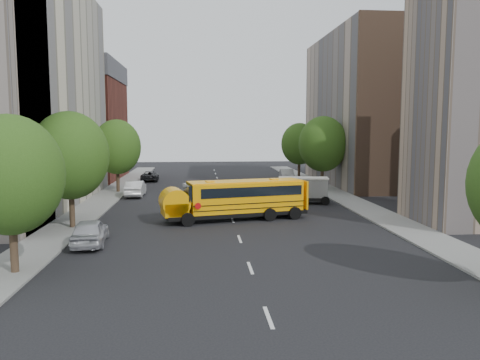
{
  "coord_description": "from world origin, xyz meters",
  "views": [
    {
      "loc": [
        -2.42,
        -35.95,
        6.73
      ],
      "look_at": [
        0.9,
        2.0,
        2.54
      ],
      "focal_mm": 35.0,
      "sensor_mm": 36.0,
      "label": 1
    }
  ],
  "objects": [
    {
      "name": "street_tree_5",
      "position": [
        11.0,
        26.0,
        4.7
      ],
      "size": [
        4.86,
        4.86,
        7.51
      ],
      "color": "#38281C",
      "rests_on": "ground"
    },
    {
      "name": "building_right_far",
      "position": [
        18.0,
        20.0,
        9.0
      ],
      "size": [
        10.0,
        22.0,
        18.0
      ],
      "primitive_type": "cube",
      "color": "tan",
      "rests_on": "ground"
    },
    {
      "name": "parked_car_2",
      "position": [
        -8.8,
        24.94,
        0.65
      ],
      "size": [
        2.34,
        4.74,
        1.3
      ],
      "primitive_type": "imported",
      "rotation": [
        0.0,
        0.0,
        3.18
      ],
      "color": "black",
      "rests_on": "ground"
    },
    {
      "name": "street_tree_2",
      "position": [
        -11.0,
        14.0,
        4.83
      ],
      "size": [
        4.99,
        4.99,
        7.71
      ],
      "color": "#38281C",
      "rests_on": "ground"
    },
    {
      "name": "street_tree_4",
      "position": [
        11.0,
        14.0,
        5.08
      ],
      "size": [
        5.25,
        5.25,
        8.1
      ],
      "color": "#38281C",
      "rests_on": "ground"
    },
    {
      "name": "parked_car_1",
      "position": [
        -8.8,
        11.13,
        0.78
      ],
      "size": [
        1.69,
        4.77,
        1.57
      ],
      "primitive_type": "imported",
      "rotation": [
        0.0,
        0.0,
        3.15
      ],
      "color": "silver",
      "rests_on": "ground"
    },
    {
      "name": "parked_car_0",
      "position": [
        -8.8,
        -8.63,
        0.78
      ],
      "size": [
        2.21,
        4.7,
        1.55
      ],
      "primitive_type": "imported",
      "rotation": [
        0.0,
        0.0,
        3.22
      ],
      "color": "#B3B4BA",
      "rests_on": "ground"
    },
    {
      "name": "building_left_cream",
      "position": [
        -18.0,
        6.0,
        10.0
      ],
      "size": [
        10.0,
        26.0,
        20.0
      ],
      "primitive_type": "cube",
      "color": "beige",
      "rests_on": "ground"
    },
    {
      "name": "street_tree_0",
      "position": [
        -11.0,
        -14.0,
        4.64
      ],
      "size": [
        4.8,
        4.8,
        7.41
      ],
      "color": "#38281C",
      "rests_on": "ground"
    },
    {
      "name": "sidewalk_right",
      "position": [
        11.5,
        5.0,
        0.06
      ],
      "size": [
        3.0,
        80.0,
        0.12
      ],
      "primitive_type": "cube",
      "color": "slate",
      "rests_on": "ground"
    },
    {
      "name": "sidewalk_left",
      "position": [
        -11.5,
        5.0,
        0.06
      ],
      "size": [
        3.0,
        80.0,
        0.12
      ],
      "primitive_type": "cube",
      "color": "slate",
      "rests_on": "ground"
    },
    {
      "name": "building_right_sidewall",
      "position": [
        18.0,
        9.0,
        9.0
      ],
      "size": [
        10.1,
        0.3,
        18.0
      ],
      "primitive_type": "cube",
      "color": "brown",
      "rests_on": "ground"
    },
    {
      "name": "street_tree_1",
      "position": [
        -11.0,
        -4.0,
        4.95
      ],
      "size": [
        5.12,
        5.12,
        7.9
      ],
      "color": "#38281C",
      "rests_on": "ground"
    },
    {
      "name": "building_left_redbrick",
      "position": [
        -18.0,
        28.0,
        6.5
      ],
      "size": [
        10.0,
        15.0,
        13.0
      ],
      "primitive_type": "cube",
      "color": "maroon",
      "rests_on": "ground"
    },
    {
      "name": "safari_truck",
      "position": [
        6.5,
        5.4,
        1.25
      ],
      "size": [
        5.77,
        2.93,
        2.36
      ],
      "rotation": [
        0.0,
        0.0,
        -0.18
      ],
      "color": "black",
      "rests_on": "ground"
    },
    {
      "name": "parked_car_5",
      "position": [
        8.8,
        23.07,
        0.76
      ],
      "size": [
        1.92,
        4.72,
        1.52
      ],
      "primitive_type": "imported",
      "rotation": [
        0.0,
        0.0,
        -0.07
      ],
      "color": "gray",
      "rests_on": "ground"
    },
    {
      "name": "school_bus",
      "position": [
        0.19,
        -1.87,
        1.66
      ],
      "size": [
        10.8,
        4.7,
        2.97
      ],
      "rotation": [
        0.0,
        0.0,
        0.23
      ],
      "color": "black",
      "rests_on": "ground"
    },
    {
      "name": "lane_markings",
      "position": [
        0.0,
        10.0,
        0.01
      ],
      "size": [
        0.15,
        64.0,
        0.01
      ],
      "primitive_type": "cube",
      "color": "silver",
      "rests_on": "ground"
    },
    {
      "name": "ground",
      "position": [
        0.0,
        0.0,
        0.0
      ],
      "size": [
        120.0,
        120.0,
        0.0
      ],
      "primitive_type": "plane",
      "color": "black",
      "rests_on": "ground"
    }
  ]
}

